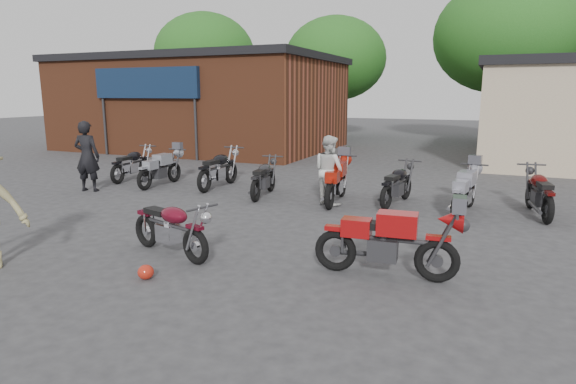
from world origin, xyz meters
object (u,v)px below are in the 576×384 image
at_px(row_bike_6, 465,188).
at_px(sportbike, 388,238).
at_px(row_bike_3, 264,176).
at_px(person_dark, 87,156).
at_px(row_bike_1, 160,167).
at_px(row_bike_0, 132,162).
at_px(row_bike_2, 219,167).
at_px(person_light, 329,170).
at_px(row_bike_5, 397,182).
at_px(row_bike_7, 539,190).
at_px(vintage_motorcycle, 170,224).
at_px(helmet, 146,272).
at_px(row_bike_4, 337,179).

bearing_deg(row_bike_6, sportbike, 178.88).
distance_m(sportbike, row_bike_3, 5.90).
bearing_deg(person_dark, row_bike_1, -147.52).
height_order(row_bike_0, row_bike_2, row_bike_2).
xyz_separation_m(person_light, row_bike_6, (3.02, 0.35, -0.27)).
bearing_deg(row_bike_0, row_bike_5, -95.67).
height_order(row_bike_3, row_bike_7, row_bike_7).
distance_m(vintage_motorcycle, helmet, 1.10).
height_order(person_dark, row_bike_7, person_dark).
relative_size(person_dark, row_bike_2, 0.93).
bearing_deg(row_bike_4, person_dark, 95.21).
distance_m(sportbike, row_bike_4, 4.82).
bearing_deg(person_dark, helmet, 126.99).
height_order(helmet, row_bike_6, row_bike_6).
distance_m(person_dark, row_bike_7, 11.09).
bearing_deg(row_bike_7, row_bike_3, 85.31).
height_order(sportbike, row_bike_7, sportbike).
height_order(row_bike_0, row_bike_5, row_bike_0).
relative_size(sportbike, person_dark, 1.05).
distance_m(row_bike_2, row_bike_5, 4.96).
xyz_separation_m(person_light, row_bike_2, (-3.46, 0.71, -0.23)).
relative_size(row_bike_1, row_bike_4, 0.92).
xyz_separation_m(row_bike_2, row_bike_3, (1.66, -0.53, -0.06)).
bearing_deg(row_bike_2, row_bike_7, -91.39).
bearing_deg(person_dark, row_bike_2, -163.27).
bearing_deg(row_bike_3, row_bike_2, 63.07).
relative_size(helmet, row_bike_2, 0.11).
relative_size(row_bike_0, row_bike_5, 1.01).
distance_m(sportbike, row_bike_1, 8.61).
bearing_deg(row_bike_3, sportbike, -145.40).
distance_m(row_bike_1, row_bike_5, 6.64).
bearing_deg(person_dark, row_bike_4, 176.88).
distance_m(row_bike_1, row_bike_2, 1.73).
distance_m(sportbike, row_bike_5, 4.77).
height_order(row_bike_2, row_bike_4, row_bike_2).
distance_m(vintage_motorcycle, row_bike_7, 7.74).
bearing_deg(row_bike_3, row_bike_7, -93.95).
xyz_separation_m(helmet, row_bike_6, (3.88, 5.89, 0.45)).
bearing_deg(row_bike_6, row_bike_3, 100.55).
distance_m(helmet, row_bike_6, 7.06).
xyz_separation_m(row_bike_0, row_bike_1, (1.38, -0.42, -0.00)).
relative_size(row_bike_0, row_bike_1, 1.00).
distance_m(person_dark, row_bike_3, 4.82).
bearing_deg(row_bike_5, row_bike_4, 115.06).
bearing_deg(row_bike_4, sportbike, -159.62).
height_order(sportbike, row_bike_6, sportbike).
xyz_separation_m(person_dark, row_bike_2, (2.97, 1.80, -0.36)).
xyz_separation_m(person_dark, row_bike_5, (7.93, 1.70, -0.41)).
bearing_deg(helmet, row_bike_1, 126.23).
xyz_separation_m(row_bike_3, row_bike_6, (4.82, 0.17, 0.03)).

